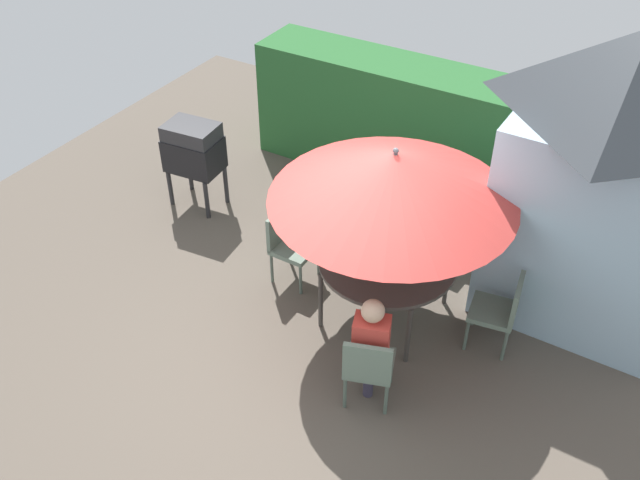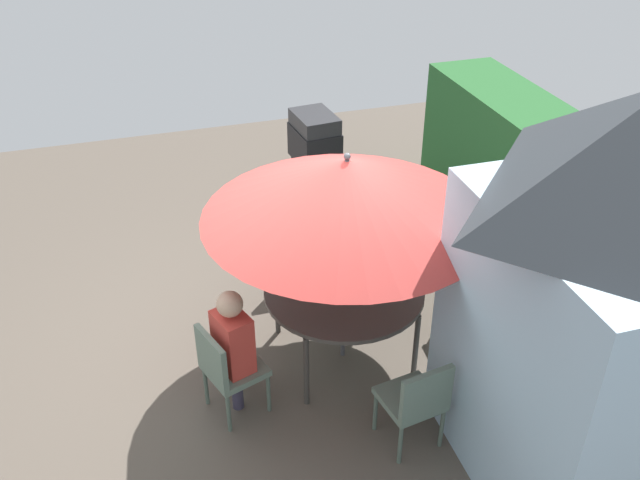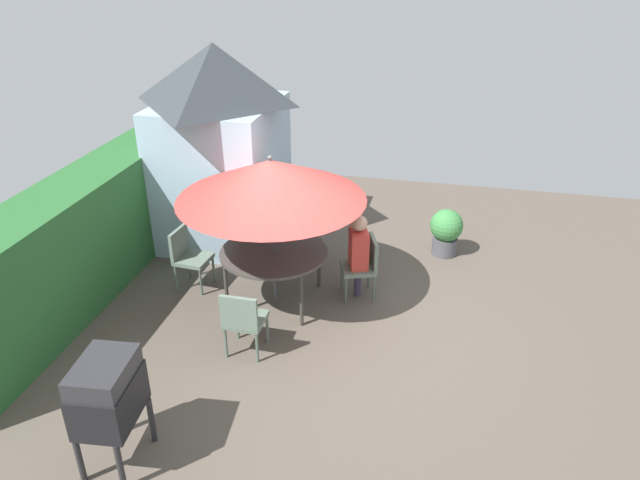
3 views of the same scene
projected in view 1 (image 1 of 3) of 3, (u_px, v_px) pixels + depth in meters
The scene contains 11 objects.
ground_plane at pixel (315, 343), 7.63m from camera, with size 11.00×11.00×0.00m, color brown.
hedge_backdrop at pixel (449, 135), 9.47m from camera, with size 5.60×0.90×1.68m.
garden_shed at pixel (609, 176), 7.21m from camera, with size 2.09×1.93×3.22m.
patio_table at pixel (387, 263), 7.53m from camera, with size 1.48×1.48×0.79m.
patio_umbrella at pixel (394, 177), 6.86m from camera, with size 2.50×2.50×2.16m.
bbq_grill at pixel (193, 149), 9.17m from camera, with size 0.75×0.57×1.20m.
chair_near_shed at pixel (369, 365), 6.69m from camera, with size 0.59×0.59×0.90m.
chair_far_side at pixel (502, 308), 7.30m from camera, with size 0.53×0.53×0.90m.
chair_toward_hedge at pixel (444, 219), 8.53m from camera, with size 0.50×0.50×0.90m.
chair_toward_house at pixel (289, 241), 8.18m from camera, with size 0.47×0.47×0.90m.
person_in_red at pixel (371, 339), 6.60m from camera, with size 0.40×0.34×1.26m.
Camera 1 is at (2.75, -4.53, 5.59)m, focal length 39.71 mm.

